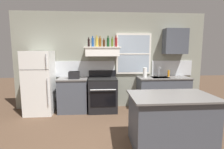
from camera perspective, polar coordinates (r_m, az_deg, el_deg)
ground_plane at (r=3.30m, az=2.73°, el=-22.39°), size 16.00×16.00×0.00m
back_wall at (r=5.07m, az=-0.01°, el=4.47°), size 5.40×0.11×2.70m
refrigerator at (r=4.98m, az=-22.40°, el=-2.42°), size 0.70×0.72×1.64m
counter_left_of_stove at (r=4.92m, az=-12.43°, el=-6.42°), size 0.79×0.63×0.91m
toaster at (r=4.75m, az=-12.15°, el=-0.13°), size 0.30×0.20×0.19m
stove_range at (r=4.84m, az=-3.01°, el=-6.39°), size 0.76×0.69×1.09m
range_hood_shelf at (r=4.78m, az=-3.14°, el=7.49°), size 0.96×0.52×0.24m
bottle_balsamic_dark at (r=4.75m, az=-7.56°, el=10.16°), size 0.06×0.06×0.25m
bottle_blue_liqueur at (r=4.81m, az=-6.27°, el=10.33°), size 0.07×0.07×0.28m
bottle_champagne_gold_foil at (r=4.79m, az=-4.94°, el=10.42°), size 0.08×0.08×0.30m
bottle_amber_wine at (r=4.81m, az=-3.90°, el=10.35°), size 0.07×0.07×0.28m
bottle_brown_stout at (r=4.78m, az=-2.63°, el=10.09°), size 0.06×0.06×0.23m
bottle_dark_green_wine at (r=4.81m, az=-1.28°, el=10.43°), size 0.07×0.07×0.30m
bottle_olive_oil_square at (r=4.78m, az=0.06°, el=10.30°), size 0.06×0.06×0.27m
bottle_red_label_wine at (r=4.77m, az=1.31°, el=10.46°), size 0.07×0.07×0.30m
counter_right_with_sink at (r=5.20m, az=16.14°, el=-5.75°), size 1.43×0.63×0.91m
sink_faucet at (r=5.15m, az=15.00°, el=1.25°), size 0.03×0.17×0.28m
paper_towel_roll at (r=4.93m, az=10.60°, el=0.63°), size 0.11×0.11×0.27m
dish_soap_bottle at (r=5.26m, az=17.82°, el=0.35°), size 0.06×0.06×0.18m
kitchen_island at (r=3.30m, az=18.38°, el=-13.99°), size 1.40×0.90×0.91m
upper_cabinet_right at (r=5.33m, az=19.80°, el=10.06°), size 0.64×0.32×0.70m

